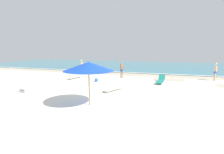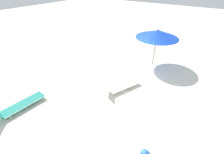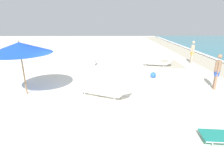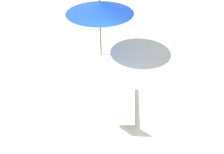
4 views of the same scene
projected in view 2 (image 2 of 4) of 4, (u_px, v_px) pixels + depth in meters
The scene contains 5 objects.
ground_plane at pixel (127, 78), 9.34m from camera, with size 60.00×60.00×0.16m.
beach_umbrella at pixel (157, 34), 9.48m from camera, with size 2.73×2.73×2.47m.
sun_lounger_beside_umbrella at pixel (121, 86), 8.19m from camera, with size 1.44×2.31×0.60m.
sun_lounger_near_water_left at pixel (19, 106), 6.94m from camera, with size 0.80×2.27×0.61m.
beach_ball at pixel (145, 154), 5.09m from camera, with size 0.34×0.34×0.34m.
Camera 2 is at (-3.58, 6.89, 5.21)m, focal length 24.00 mm.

